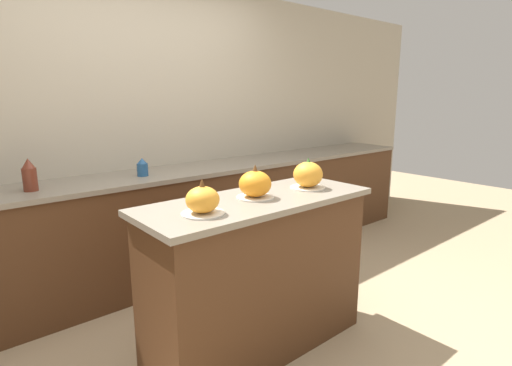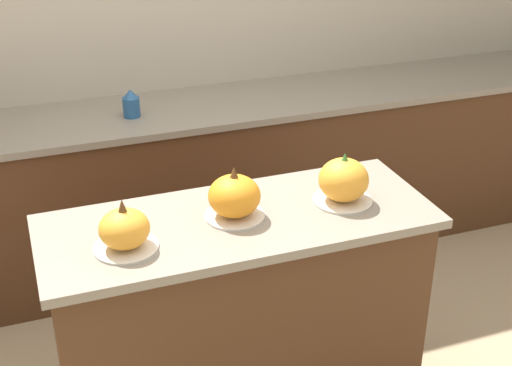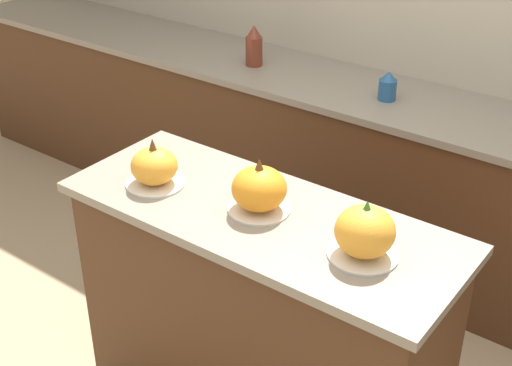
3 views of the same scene
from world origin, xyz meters
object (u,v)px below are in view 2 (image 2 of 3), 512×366
at_px(pumpkin_cake_left, 124,230).
at_px(pumpkin_cake_right, 344,181).
at_px(pumpkin_cake_center, 234,197).
at_px(bottle_short, 131,104).

bearing_deg(pumpkin_cake_left, pumpkin_cake_right, 3.78).
xyz_separation_m(pumpkin_cake_left, pumpkin_cake_center, (0.40, 0.08, 0.01)).
height_order(pumpkin_cake_left, pumpkin_cake_right, pumpkin_cake_right).
height_order(pumpkin_cake_right, bottle_short, pumpkin_cake_right).
bearing_deg(pumpkin_cake_left, bottle_short, 78.09).
relative_size(pumpkin_cake_left, pumpkin_cake_center, 1.00).
distance_m(pumpkin_cake_left, bottle_short, 1.31).
relative_size(pumpkin_cake_left, pumpkin_cake_right, 0.98).
distance_m(pumpkin_cake_center, pumpkin_cake_right, 0.41).
distance_m(pumpkin_cake_center, bottle_short, 1.21).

